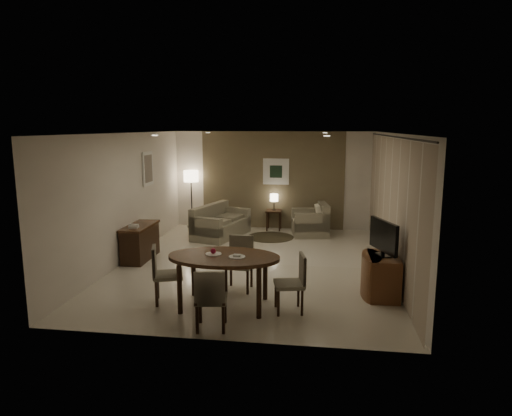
# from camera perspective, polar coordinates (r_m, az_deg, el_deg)

# --- Properties ---
(room_shell) EXTENTS (5.50, 7.00, 2.70)m
(room_shell) POSITION_cam_1_polar(r_m,az_deg,el_deg) (9.69, 0.17, 1.37)
(room_shell) COLOR beige
(room_shell) RESTS_ON ground
(taupe_accent) EXTENTS (3.96, 0.03, 2.70)m
(taupe_accent) POSITION_cam_1_polar(r_m,az_deg,el_deg) (12.72, 2.07, 3.47)
(taupe_accent) COLOR brown
(taupe_accent) RESTS_ON wall_back
(curtain_wall) EXTENTS (0.08, 6.70, 2.58)m
(curtain_wall) POSITION_cam_1_polar(r_m,az_deg,el_deg) (9.31, 16.39, 0.41)
(curtain_wall) COLOR #B9A691
(curtain_wall) RESTS_ON wall_right
(curtain_rod) EXTENTS (0.03, 6.80, 0.03)m
(curtain_rod) POSITION_cam_1_polar(r_m,az_deg,el_deg) (9.19, 16.80, 8.55)
(curtain_rod) COLOR black
(curtain_rod) RESTS_ON wall_right
(art_back_frame) EXTENTS (0.72, 0.03, 0.72)m
(art_back_frame) POSITION_cam_1_polar(r_m,az_deg,el_deg) (12.66, 2.51, 4.57)
(art_back_frame) COLOR silver
(art_back_frame) RESTS_ON wall_back
(art_back_canvas) EXTENTS (0.34, 0.01, 0.34)m
(art_back_canvas) POSITION_cam_1_polar(r_m,az_deg,el_deg) (12.65, 2.51, 4.57)
(art_back_canvas) COLOR black
(art_back_canvas) RESTS_ON wall_back
(art_left_frame) EXTENTS (0.03, 0.60, 0.80)m
(art_left_frame) POSITION_cam_1_polar(r_m,az_deg,el_deg) (11.09, -13.37, 4.81)
(art_left_frame) COLOR silver
(art_left_frame) RESTS_ON wall_left
(art_left_canvas) EXTENTS (0.01, 0.46, 0.64)m
(art_left_canvas) POSITION_cam_1_polar(r_m,az_deg,el_deg) (11.08, -13.29, 4.81)
(art_left_canvas) COLOR gray
(art_left_canvas) RESTS_ON wall_left
(downlight_nl) EXTENTS (0.10, 0.10, 0.01)m
(downlight_nl) POSITION_cam_1_polar(r_m,az_deg,el_deg) (7.77, -12.52, 8.86)
(downlight_nl) COLOR white
(downlight_nl) RESTS_ON ceiling
(downlight_nr) EXTENTS (0.10, 0.10, 0.01)m
(downlight_nr) POSITION_cam_1_polar(r_m,az_deg,el_deg) (7.28, 8.85, 8.90)
(downlight_nr) COLOR white
(downlight_nr) RESTS_ON ceiling
(downlight_fl) EXTENTS (0.10, 0.10, 0.01)m
(downlight_fl) POSITION_cam_1_polar(r_m,az_deg,el_deg) (11.22, -6.03, 9.36)
(downlight_fl) COLOR white
(downlight_fl) RESTS_ON ceiling
(downlight_fr) EXTENTS (0.10, 0.10, 0.01)m
(downlight_fr) POSITION_cam_1_polar(r_m,az_deg,el_deg) (10.88, 8.62, 9.28)
(downlight_fr) COLOR white
(downlight_fr) RESTS_ON ceiling
(console_desk) EXTENTS (0.48, 1.20, 0.75)m
(console_desk) POSITION_cam_1_polar(r_m,az_deg,el_deg) (10.15, -14.27, -4.16)
(console_desk) COLOR #4E2D19
(console_desk) RESTS_ON floor
(telephone) EXTENTS (0.20, 0.14, 0.09)m
(telephone) POSITION_cam_1_polar(r_m,az_deg,el_deg) (9.78, -15.03, -2.17)
(telephone) COLOR white
(telephone) RESTS_ON console_desk
(tv_cabinet) EXTENTS (0.48, 0.90, 0.70)m
(tv_cabinet) POSITION_cam_1_polar(r_m,az_deg,el_deg) (8.05, 15.57, -8.16)
(tv_cabinet) COLOR brown
(tv_cabinet) RESTS_ON floor
(flat_tv) EXTENTS (0.36, 0.85, 0.60)m
(flat_tv) POSITION_cam_1_polar(r_m,az_deg,el_deg) (7.87, 15.66, -3.52)
(flat_tv) COLOR black
(flat_tv) RESTS_ON tv_cabinet
(dining_table) EXTENTS (1.77, 1.11, 0.83)m
(dining_table) POSITION_cam_1_polar(r_m,az_deg,el_deg) (7.33, -4.00, -9.11)
(dining_table) COLOR #4E2D19
(dining_table) RESTS_ON floor
(chair_near) EXTENTS (0.49, 0.49, 0.90)m
(chair_near) POSITION_cam_1_polar(r_m,az_deg,el_deg) (6.56, -5.62, -11.14)
(chair_near) COLOR gray
(chair_near) RESTS_ON floor
(chair_far) EXTENTS (0.47, 0.47, 0.93)m
(chair_far) POSITION_cam_1_polar(r_m,az_deg,el_deg) (8.00, -2.14, -7.03)
(chair_far) COLOR gray
(chair_far) RESTS_ON floor
(chair_left) EXTENTS (0.57, 0.57, 0.94)m
(chair_left) POSITION_cam_1_polar(r_m,az_deg,el_deg) (7.59, -10.90, -8.14)
(chair_left) COLOR gray
(chair_left) RESTS_ON floor
(chair_right) EXTENTS (0.52, 0.52, 0.90)m
(chair_right) POSITION_cam_1_polar(r_m,az_deg,el_deg) (7.12, 4.13, -9.39)
(chair_right) COLOR gray
(chair_right) RESTS_ON floor
(plate_a) EXTENTS (0.26, 0.26, 0.02)m
(plate_a) POSITION_cam_1_polar(r_m,az_deg,el_deg) (7.28, -5.35, -5.75)
(plate_a) COLOR white
(plate_a) RESTS_ON dining_table
(plate_b) EXTENTS (0.26, 0.26, 0.02)m
(plate_b) POSITION_cam_1_polar(r_m,az_deg,el_deg) (7.11, -2.38, -6.12)
(plate_b) COLOR white
(plate_b) RESTS_ON dining_table
(fruit_apple) EXTENTS (0.09, 0.09, 0.09)m
(fruit_apple) POSITION_cam_1_polar(r_m,az_deg,el_deg) (7.27, -5.36, -5.35)
(fruit_apple) COLOR maroon
(fruit_apple) RESTS_ON plate_a
(napkin) EXTENTS (0.12, 0.08, 0.03)m
(napkin) POSITION_cam_1_polar(r_m,az_deg,el_deg) (7.10, -2.39, -5.94)
(napkin) COLOR white
(napkin) RESTS_ON plate_b
(round_rug) EXTENTS (1.21, 1.21, 0.01)m
(round_rug) POSITION_cam_1_polar(r_m,az_deg,el_deg) (11.84, 1.80, -3.65)
(round_rug) COLOR #3B3021
(round_rug) RESTS_ON floor
(sofa) EXTENTS (1.92, 1.35, 0.82)m
(sofa) POSITION_cam_1_polar(r_m,az_deg,el_deg) (11.87, -4.38, -1.64)
(sofa) COLOR gray
(sofa) RESTS_ON floor
(armchair) EXTENTS (1.03, 1.07, 0.84)m
(armchair) POSITION_cam_1_polar(r_m,az_deg,el_deg) (12.07, 6.78, -1.43)
(armchair) COLOR gray
(armchair) RESTS_ON floor
(side_table) EXTENTS (0.43, 0.43, 0.55)m
(side_table) POSITION_cam_1_polar(r_m,az_deg,el_deg) (12.64, 2.25, -1.51)
(side_table) COLOR #311E10
(side_table) RESTS_ON floor
(table_lamp) EXTENTS (0.22, 0.22, 0.50)m
(table_lamp) POSITION_cam_1_polar(r_m,az_deg,el_deg) (12.56, 2.27, 0.86)
(table_lamp) COLOR #FFEAC1
(table_lamp) RESTS_ON side_table
(floor_lamp) EXTENTS (0.41, 0.41, 1.62)m
(floor_lamp) POSITION_cam_1_polar(r_m,az_deg,el_deg) (12.99, -8.06, 1.11)
(floor_lamp) COLOR #FFE5B7
(floor_lamp) RESTS_ON floor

